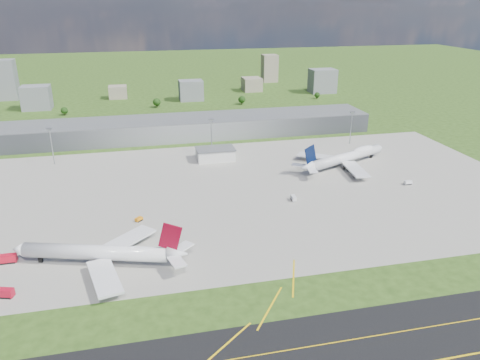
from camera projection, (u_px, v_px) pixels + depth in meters
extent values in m
plane|color=#2C4816|center=(192.00, 141.00, 374.94)|extent=(1400.00, 1400.00, 0.00)
cube|color=#9B978D|center=(233.00, 191.00, 277.13)|extent=(360.00, 190.00, 0.08)
cube|color=gray|center=(190.00, 127.00, 385.83)|extent=(300.00, 42.00, 15.00)
cube|color=silver|center=(215.00, 154.00, 330.17)|extent=(26.00, 16.00, 8.00)
cylinder|color=gray|center=(52.00, 147.00, 317.82)|extent=(0.70, 0.70, 25.00)
cube|color=gray|center=(49.00, 129.00, 313.16)|extent=(3.50, 2.00, 1.20)
cylinder|color=gray|center=(211.00, 137.00, 340.69)|extent=(0.70, 0.70, 25.00)
cube|color=gray|center=(211.00, 120.00, 336.04)|extent=(3.50, 2.00, 1.20)
cylinder|color=gray|center=(351.00, 128.00, 363.57)|extent=(0.70, 0.70, 25.00)
cube|color=gray|center=(352.00, 112.00, 358.91)|extent=(3.50, 2.00, 1.20)
cylinder|color=white|center=(95.00, 252.00, 199.35)|extent=(61.76, 24.48, 6.48)
cone|color=white|center=(18.00, 249.00, 201.61)|extent=(7.05, 7.77, 6.48)
cone|color=white|center=(178.00, 254.00, 196.67)|extent=(10.15, 8.72, 6.48)
cube|color=maroon|center=(91.00, 256.00, 200.22)|extent=(49.87, 17.54, 1.40)
cube|color=white|center=(104.00, 277.00, 185.15)|extent=(15.78, 29.53, 0.97)
cube|color=white|center=(127.00, 240.00, 213.75)|extent=(27.14, 26.24, 0.97)
cube|color=maroon|center=(170.00, 237.00, 194.02)|extent=(10.44, 3.66, 13.04)
cylinder|color=#38383D|center=(102.00, 276.00, 189.84)|extent=(6.69, 5.04, 3.45)
cylinder|color=#38383D|center=(119.00, 248.00, 210.90)|extent=(6.69, 5.04, 3.45)
cube|color=black|center=(107.00, 268.00, 196.08)|extent=(2.03, 1.74, 2.70)
cube|color=black|center=(115.00, 256.00, 205.10)|extent=(2.03, 1.74, 2.70)
cube|color=black|center=(41.00, 259.00, 202.67)|extent=(2.03, 1.74, 2.70)
cylinder|color=white|center=(346.00, 157.00, 318.46)|extent=(63.31, 32.59, 6.62)
cone|color=white|center=(380.00, 148.00, 338.29)|extent=(7.54, 8.20, 6.62)
cone|color=white|center=(307.00, 167.00, 297.43)|extent=(10.48, 9.49, 6.62)
cube|color=navy|center=(348.00, 159.00, 320.39)|extent=(50.83, 24.24, 1.39)
ellipsoid|color=white|center=(363.00, 150.00, 327.28)|extent=(22.06, 14.55, 5.96)
cube|color=white|center=(319.00, 156.00, 325.98)|extent=(29.69, 25.41, 0.96)
cube|color=white|center=(355.00, 169.00, 301.71)|extent=(12.86, 30.68, 0.96)
cube|color=#061233|center=(310.00, 155.00, 296.08)|extent=(9.96, 4.75, 12.90)
cylinder|color=#38383D|center=(330.00, 161.00, 324.01)|extent=(6.75, 5.48, 3.42)
cylinder|color=#38383D|center=(313.00, 158.00, 328.59)|extent=(6.75, 5.48, 3.42)
cylinder|color=#38383D|center=(351.00, 168.00, 309.63)|extent=(6.75, 5.48, 3.42)
cylinder|color=#38383D|center=(358.00, 175.00, 298.21)|extent=(6.75, 5.48, 3.42)
cube|color=black|center=(334.00, 163.00, 320.16)|extent=(2.08, 1.86, 2.67)
cube|color=black|center=(345.00, 167.00, 312.96)|extent=(2.08, 1.86, 2.67)
cube|color=black|center=(371.00, 156.00, 334.91)|extent=(2.08, 1.86, 2.67)
cube|color=red|center=(6.00, 259.00, 201.88)|extent=(8.50, 3.28, 3.38)
cube|color=black|center=(7.00, 262.00, 202.50)|extent=(7.23, 3.42, 0.70)
cube|color=#B80D24|center=(5.00, 293.00, 178.73)|extent=(7.35, 4.80, 3.17)
cube|color=black|center=(5.00, 296.00, 179.30)|extent=(6.42, 4.64, 0.70)
cube|color=orange|center=(139.00, 219.00, 240.02)|extent=(4.36, 4.26, 1.55)
cube|color=black|center=(139.00, 220.00, 240.30)|extent=(4.01, 3.95, 0.70)
cube|color=white|center=(294.00, 198.00, 264.41)|extent=(2.80, 5.54, 2.36)
cube|color=black|center=(293.00, 200.00, 264.84)|extent=(2.85, 4.75, 0.70)
cube|color=white|center=(408.00, 182.00, 286.92)|extent=(4.86, 2.53, 2.10)
cube|color=black|center=(408.00, 184.00, 287.30)|extent=(4.16, 2.59, 0.70)
cube|color=slate|center=(36.00, 98.00, 477.66)|extent=(28.00, 22.00, 24.00)
cube|color=gray|center=(118.00, 92.00, 532.44)|extent=(20.00, 18.00, 14.00)
cube|color=slate|center=(191.00, 90.00, 520.38)|extent=(26.00, 20.00, 22.00)
cube|color=gray|center=(252.00, 84.00, 574.42)|extent=(22.00, 24.00, 16.00)
cube|color=slate|center=(322.00, 81.00, 561.64)|extent=(30.00, 22.00, 28.00)
cube|color=slate|center=(6.00, 80.00, 520.19)|extent=(22.00, 20.00, 44.00)
cube|color=gray|center=(269.00, 68.00, 633.58)|extent=(20.00, 18.00, 36.00)
cylinder|color=#382314|center=(65.00, 114.00, 455.94)|extent=(0.70, 0.70, 3.00)
sphere|color=black|center=(64.00, 111.00, 454.71)|extent=(6.75, 6.75, 6.75)
cylinder|color=#382314|center=(157.00, 106.00, 488.17)|extent=(0.70, 0.70, 3.60)
sphere|color=black|center=(157.00, 102.00, 486.69)|extent=(8.10, 8.10, 8.10)
cylinder|color=#382314|center=(242.00, 103.00, 502.38)|extent=(0.70, 0.70, 3.40)
sphere|color=black|center=(242.00, 99.00, 500.99)|extent=(7.65, 7.65, 7.65)
cylinder|color=#382314|center=(317.00, 98.00, 530.28)|extent=(0.70, 0.70, 2.80)
sphere|color=black|center=(317.00, 95.00, 529.13)|extent=(6.30, 6.30, 6.30)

